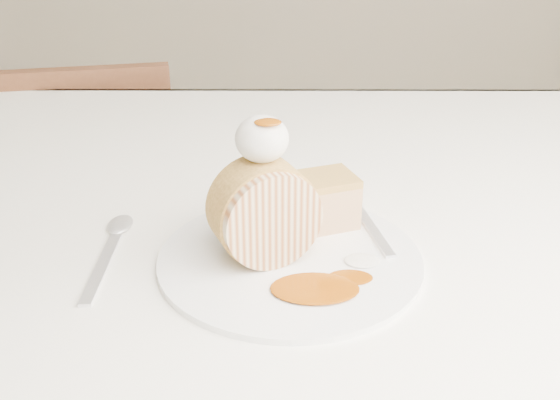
{
  "coord_description": "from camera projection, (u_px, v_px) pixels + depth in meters",
  "views": [
    {
      "loc": [
        -0.05,
        -0.49,
        1.08
      ],
      "look_at": [
        -0.05,
        0.05,
        0.81
      ],
      "focal_mm": 40.0,
      "sensor_mm": 36.0,
      "label": 1
    }
  ],
  "objects": [
    {
      "name": "spoon",
      "position": [
        102.0,
        267.0,
        0.61
      ],
      "size": [
        0.03,
        0.16,
        0.0
      ],
      "primitive_type": "cube",
      "rotation": [
        0.0,
        0.0,
        0.02
      ],
      "color": "silver",
      "rests_on": "table"
    },
    {
      "name": "whipped_cream",
      "position": [
        262.0,
        139.0,
        0.58
      ],
      "size": [
        0.05,
        0.05,
        0.04
      ],
      "primitive_type": "ellipsoid",
      "color": "white",
      "rests_on": "roulade_slice"
    },
    {
      "name": "plate",
      "position": [
        290.0,
        258.0,
        0.62
      ],
      "size": [
        0.34,
        0.34,
        0.01
      ],
      "primitive_type": "cylinder",
      "rotation": [
        0.0,
        0.0,
        0.36
      ],
      "color": "white",
      "rests_on": "table"
    },
    {
      "name": "cake_chunk",
      "position": [
        326.0,
        203.0,
        0.67
      ],
      "size": [
        0.07,
        0.07,
        0.05
      ],
      "primitive_type": "cube",
      "rotation": [
        0.0,
        0.0,
        0.36
      ],
      "color": "tan",
      "rests_on": "plate"
    },
    {
      "name": "table",
      "position": [
        320.0,
        255.0,
        0.81
      ],
      "size": [
        1.4,
        0.9,
        0.75
      ],
      "color": "white",
      "rests_on": "ground"
    },
    {
      "name": "caramel_drizzle",
      "position": [
        268.0,
        116.0,
        0.56
      ],
      "size": [
        0.03,
        0.02,
        0.01
      ],
      "primitive_type": "ellipsoid",
      "color": "#8B3F05",
      "rests_on": "whipped_cream"
    },
    {
      "name": "roulade_slice",
      "position": [
        265.0,
        213.0,
        0.6
      ],
      "size": [
        0.11,
        0.09,
        0.1
      ],
      "primitive_type": "cylinder",
      "rotation": [
        1.57,
        0.0,
        0.42
      ],
      "color": "beige",
      "rests_on": "plate"
    },
    {
      "name": "caramel_pool",
      "position": [
        315.0,
        288.0,
        0.56
      ],
      "size": [
        0.1,
        0.08,
        0.0
      ],
      "primitive_type": null,
      "rotation": [
        0.0,
        0.0,
        0.36
      ],
      "color": "#8B3F05",
      "rests_on": "plate"
    },
    {
      "name": "chair_far",
      "position": [
        96.0,
        206.0,
        1.41
      ],
      "size": [
        0.44,
        0.44,
        0.78
      ],
      "rotation": [
        0.0,
        0.0,
        3.36
      ],
      "color": "brown",
      "rests_on": "ground"
    },
    {
      "name": "fork",
      "position": [
        373.0,
        230.0,
        0.66
      ],
      "size": [
        0.05,
        0.16,
        0.0
      ],
      "primitive_type": "cube",
      "rotation": [
        0.0,
        0.0,
        0.2
      ],
      "color": "silver",
      "rests_on": "plate"
    }
  ]
}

